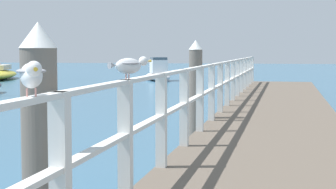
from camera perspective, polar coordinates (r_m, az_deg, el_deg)
The scene contains 7 objects.
pier_deck at distance 13.16m, azimuth 10.66°, elevation -2.71°, with size 2.68×26.95×0.40m, color brown.
pier_railing at distance 13.16m, azimuth 5.21°, elevation 1.27°, with size 0.12×25.47×1.14m.
dock_piling_near at distance 4.54m, azimuth -12.60°, elevation -5.68°, with size 0.29×0.29×2.03m.
dock_piling_far at distance 12.01m, azimuth 2.76°, elevation 0.63°, with size 0.29×0.29×2.03m.
seagull_foreground at distance 3.45m, azimuth -13.43°, elevation 1.99°, with size 0.28×0.43×0.21m.
seagull_background at distance 5.46m, azimuth -3.90°, elevation 2.94°, with size 0.35×0.39×0.21m.
boat_5 at distance 34.63m, azimuth -1.00°, elevation 2.17°, with size 2.82×4.70×1.41m.
Camera 1 is at (0.20, 0.42, 1.81)m, focal length 61.35 mm.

